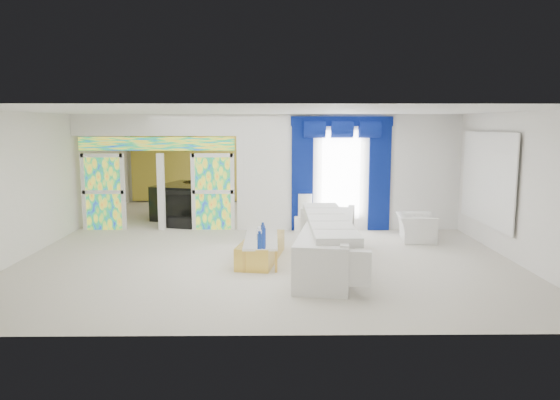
{
  "coord_description": "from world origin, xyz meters",
  "views": [
    {
      "loc": [
        0.17,
        -12.53,
        2.75
      ],
      "look_at": [
        0.3,
        -1.2,
        1.1
      ],
      "focal_mm": 33.51,
      "sensor_mm": 36.0,
      "label": 1
    }
  ],
  "objects_px": {
    "white_sofa": "(329,243)",
    "console_table": "(316,224)",
    "grand_piano": "(189,201)",
    "armchair": "(416,228)",
    "coffee_table": "(261,249)"
  },
  "relations": [
    {
      "from": "coffee_table",
      "to": "console_table",
      "type": "height_order",
      "value": "coffee_table"
    },
    {
      "from": "white_sofa",
      "to": "coffee_table",
      "type": "bearing_deg",
      "value": 177.39
    },
    {
      "from": "white_sofa",
      "to": "armchair",
      "type": "height_order",
      "value": "white_sofa"
    },
    {
      "from": "console_table",
      "to": "armchair",
      "type": "distance_m",
      "value": 2.56
    },
    {
      "from": "grand_piano",
      "to": "white_sofa",
      "type": "bearing_deg",
      "value": -38.19
    },
    {
      "from": "coffee_table",
      "to": "armchair",
      "type": "relative_size",
      "value": 2.03
    },
    {
      "from": "white_sofa",
      "to": "grand_piano",
      "type": "bearing_deg",
      "value": 134.48
    },
    {
      "from": "armchair",
      "to": "coffee_table",
      "type": "bearing_deg",
      "value": 121.09
    },
    {
      "from": "console_table",
      "to": "armchair",
      "type": "xyz_separation_m",
      "value": [
        2.26,
        -1.2,
        0.13
      ]
    },
    {
      "from": "console_table",
      "to": "grand_piano",
      "type": "distance_m",
      "value": 4.2
    },
    {
      "from": "white_sofa",
      "to": "console_table",
      "type": "bearing_deg",
      "value": 99.63
    },
    {
      "from": "coffee_table",
      "to": "armchair",
      "type": "xyz_separation_m",
      "value": [
        3.63,
        1.7,
        0.1
      ]
    },
    {
      "from": "white_sofa",
      "to": "console_table",
      "type": "xyz_separation_m",
      "value": [
        0.02,
        3.2,
        -0.21
      ]
    },
    {
      "from": "white_sofa",
      "to": "coffee_table",
      "type": "height_order",
      "value": "white_sofa"
    },
    {
      "from": "white_sofa",
      "to": "armchair",
      "type": "bearing_deg",
      "value": 51.17
    }
  ]
}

